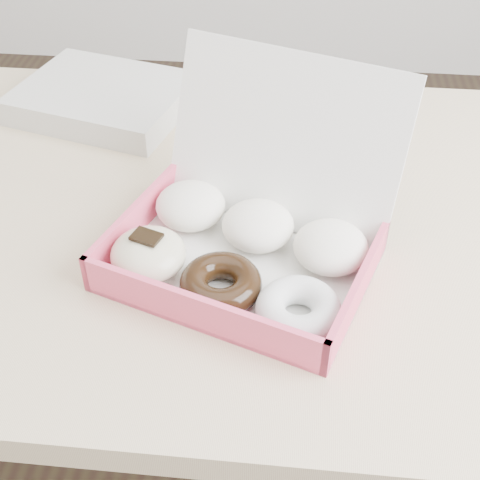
# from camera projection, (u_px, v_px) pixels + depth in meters

# --- Properties ---
(ground) EXTENTS (4.00, 4.00, 0.00)m
(ground) POSITION_uv_depth(u_px,v_px,m) (173.00, 476.00, 1.46)
(ground) COLOR black
(ground) RESTS_ON ground
(table) EXTENTS (1.20, 0.80, 0.75)m
(table) POSITION_uv_depth(u_px,v_px,m) (144.00, 244.00, 1.02)
(table) COLOR tan
(table) RESTS_ON ground
(donut_box) EXTENTS (0.40, 0.39, 0.23)m
(donut_box) POSITION_uv_depth(u_px,v_px,m) (244.00, 239.00, 0.85)
(donut_box) COLOR white
(donut_box) RESTS_ON table
(newspapers) EXTENTS (0.33, 0.29, 0.04)m
(newspapers) POSITION_uv_depth(u_px,v_px,m) (104.00, 98.00, 1.16)
(newspapers) COLOR white
(newspapers) RESTS_ON table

